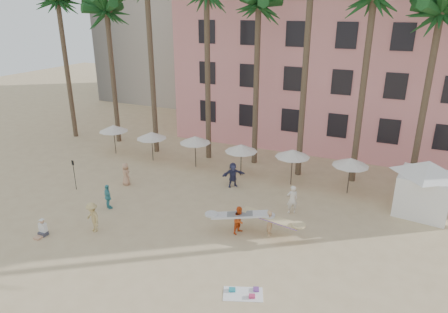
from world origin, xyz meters
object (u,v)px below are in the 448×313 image
at_px(pink_hotel, 378,56).
at_px(cabana, 426,183).
at_px(carrier_yellow, 270,221).
at_px(carrier_white, 240,219).

distance_m(pink_hotel, cabana, 16.22).
height_order(carrier_yellow, carrier_white, carrier_white).
distance_m(pink_hotel, carrier_yellow, 22.27).
bearing_deg(carrier_white, cabana, 36.12).
relative_size(pink_hotel, cabana, 6.92).
height_order(pink_hotel, cabana, pink_hotel).
distance_m(cabana, carrier_yellow, 10.28).
bearing_deg(carrier_yellow, pink_hotel, 81.10).
bearing_deg(cabana, pink_hotel, 107.88).
distance_m(carrier_yellow, carrier_white, 1.73).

